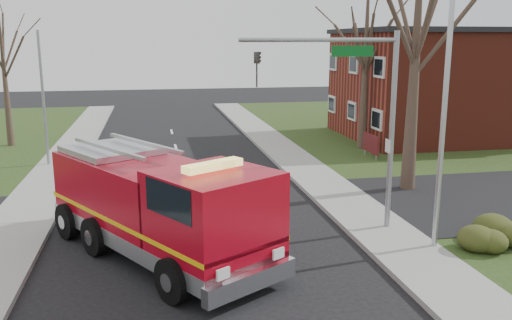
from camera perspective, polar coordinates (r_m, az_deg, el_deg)
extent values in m
plane|color=black|center=(16.63, -5.35, -10.53)|extent=(120.00, 120.00, 0.00)
cube|color=gray|center=(18.21, 14.67, -8.55)|extent=(2.40, 80.00, 0.15)
cube|color=maroon|center=(39.14, 20.62, 7.31)|extent=(15.00, 10.00, 7.00)
cube|color=black|center=(39.03, 21.03, 12.57)|extent=(15.40, 10.40, 0.30)
cube|color=silver|center=(35.94, 10.07, 5.11)|extent=(0.12, 1.40, 1.20)
cube|color=#561418|center=(30.71, 12.00, 1.72)|extent=(0.12, 2.00, 1.00)
cylinder|color=gray|center=(30.08, 12.55, 0.60)|extent=(0.08, 0.08, 0.90)
cylinder|color=gray|center=(31.52, 11.40, 1.18)|extent=(0.08, 0.08, 0.90)
ellipsoid|color=#2F3914|center=(18.62, 23.96, -7.13)|extent=(2.80, 2.00, 0.90)
cone|color=#402F26|center=(23.90, 16.45, 10.81)|extent=(0.64, 0.64, 12.00)
cone|color=#402F26|center=(32.72, 11.45, 10.07)|extent=(0.56, 0.56, 10.50)
cone|color=#402F26|center=(36.33, -24.96, 8.19)|extent=(0.44, 0.44, 9.00)
cylinder|color=gray|center=(18.78, 14.09, 2.65)|extent=(0.18, 0.18, 6.80)
cylinder|color=gray|center=(17.58, 6.74, 12.45)|extent=(5.20, 0.14, 0.14)
cube|color=#0C591E|center=(17.94, 10.13, 11.22)|extent=(1.40, 0.06, 0.35)
imported|color=black|center=(17.08, 0.18, 11.36)|extent=(0.22, 0.18, 1.10)
cylinder|color=#B7BABF|center=(17.24, 19.14, 4.17)|extent=(0.16, 0.16, 8.40)
cylinder|color=gray|center=(29.89, -21.47, 5.88)|extent=(0.14, 0.14, 7.00)
cube|color=#9E0716|center=(17.79, -12.73, -3.48)|extent=(5.37, 6.30, 2.28)
cube|color=#9E0716|center=(14.44, -4.45, -6.27)|extent=(3.89, 3.89, 2.61)
cube|color=#B7BABF|center=(17.00, -10.35, -7.41)|extent=(6.87, 8.72, 0.49)
cube|color=#E5B20C|center=(16.81, -10.43, -5.49)|extent=(6.87, 8.73, 0.13)
cube|color=black|center=(13.32, -1.32, -4.19)|extent=(2.21, 1.42, 0.92)
cube|color=#E5D866|center=(14.04, -4.55, -0.59)|extent=(1.68, 1.23, 0.20)
cylinder|color=black|center=(14.06, -8.72, -12.42)|extent=(0.95, 1.22, 1.20)
cylinder|color=black|center=(15.66, 0.00, -9.60)|extent=(0.95, 1.22, 1.20)
cylinder|color=black|center=(19.20, -19.20, -6.10)|extent=(0.95, 1.22, 1.20)
cylinder|color=black|center=(20.40, -11.91, -4.57)|extent=(0.95, 1.22, 1.20)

